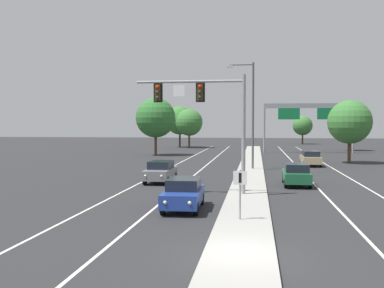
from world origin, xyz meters
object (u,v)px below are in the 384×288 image
at_px(car_oncoming_grey, 160,171).
at_px(tree_far_right_c, 303,126).
at_px(car_receding_tan, 310,158).
at_px(tree_far_right_a, 350,122).
at_px(overhead_signal_mast, 209,109).
at_px(tree_far_right_b, 350,125).
at_px(tree_far_left_b, 189,122).
at_px(tree_far_left_a, 180,120).
at_px(car_receding_green, 296,174).
at_px(median_sign_post, 240,187).
at_px(highway_sign_gantry, 308,112).
at_px(tree_far_left_c, 156,118).
at_px(street_lamp_median, 251,109).
at_px(car_oncoming_blue, 183,193).

relative_size(car_oncoming_grey, tree_far_right_c, 0.73).
bearing_deg(car_receding_tan, tree_far_right_a, 40.53).
relative_size(overhead_signal_mast, tree_far_right_b, 1.14).
height_order(tree_far_left_b, tree_far_left_a, tree_far_left_a).
distance_m(overhead_signal_mast, tree_far_right_a, 28.25).
bearing_deg(car_receding_green, tree_far_right_c, 84.13).
distance_m(car_receding_green, tree_far_left_b, 52.23).
bearing_deg(median_sign_post, car_receding_green, 74.74).
bearing_deg(highway_sign_gantry, tree_far_left_b, 147.86).
relative_size(tree_far_left_c, tree_far_right_a, 1.14).
height_order(car_oncoming_grey, car_receding_green, same).
relative_size(tree_far_left_a, tree_far_left_c, 0.96).
xyz_separation_m(street_lamp_median, car_receding_green, (3.38, -10.66, -4.97)).
height_order(car_oncoming_grey, tree_far_right_c, tree_far_right_c).
xyz_separation_m(median_sign_post, tree_far_left_b, (-11.47, 62.81, 3.07)).
relative_size(car_oncoming_blue, highway_sign_gantry, 0.34).
bearing_deg(median_sign_post, car_oncoming_blue, 136.27).
bearing_deg(overhead_signal_mast, tree_far_left_c, 107.56).
distance_m(street_lamp_median, car_receding_tan, 9.38).
height_order(street_lamp_median, car_oncoming_grey, street_lamp_median).
xyz_separation_m(car_oncoming_blue, car_receding_tan, (9.27, 25.79, 0.00)).
height_order(car_oncoming_blue, tree_far_left_a, tree_far_left_a).
bearing_deg(highway_sign_gantry, car_receding_green, -97.39).
bearing_deg(car_oncoming_blue, tree_far_left_a, 99.67).
relative_size(tree_far_left_a, tree_far_right_a, 1.09).
xyz_separation_m(tree_far_left_b, tree_far_left_c, (-1.73, -20.39, 0.57)).
height_order(street_lamp_median, tree_far_right_c, street_lamp_median).
bearing_deg(highway_sign_gantry, car_oncoming_blue, -103.45).
xyz_separation_m(car_oncoming_blue, car_oncoming_grey, (-3.43, 10.56, 0.00)).
bearing_deg(car_oncoming_grey, tree_far_left_a, 97.89).
xyz_separation_m(car_oncoming_grey, tree_far_right_a, (17.33, 19.18, 3.76)).
relative_size(car_oncoming_grey, tree_far_left_a, 0.58).
bearing_deg(car_oncoming_blue, tree_far_right_b, 71.03).
bearing_deg(highway_sign_gantry, tree_far_left_a, 146.77).
relative_size(street_lamp_median, tree_far_left_a, 1.30).
bearing_deg(car_oncoming_grey, tree_far_right_b, 63.29).
distance_m(car_oncoming_grey, tree_far_right_c, 70.51).
distance_m(car_receding_green, tree_far_left_c, 34.19).
bearing_deg(tree_far_left_b, tree_far_right_c, 40.66).
distance_m(car_receding_tan, highway_sign_gantry, 22.45).
height_order(tree_far_left_c, tree_far_right_a, tree_far_left_c).
relative_size(car_receding_green, highway_sign_gantry, 0.34).
xyz_separation_m(car_receding_tan, tree_far_right_b, (9.60, 29.10, 3.30)).
bearing_deg(median_sign_post, highway_sign_gantry, 80.55).
relative_size(tree_far_left_b, tree_far_right_c, 1.15).
bearing_deg(car_receding_tan, overhead_signal_mast, -111.88).
distance_m(street_lamp_median, tree_far_right_a, 14.10).
xyz_separation_m(overhead_signal_mast, tree_far_right_a, (13.09, 25.03, -0.72)).
xyz_separation_m(median_sign_post, car_receding_tan, (6.29, 28.64, -0.77)).
bearing_deg(car_receding_tan, tree_far_left_a, 118.78).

